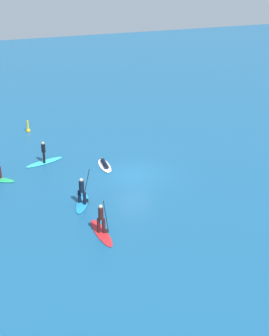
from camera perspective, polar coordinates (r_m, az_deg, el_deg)
ground_plane at (r=34.57m, az=0.00°, el=-0.76°), size 120.00×120.00×0.00m
surfer_on_blue_board at (r=30.58m, az=-6.08°, el=-3.41°), size 1.71×2.59×2.35m
surfer_on_teal_board at (r=36.98m, az=-10.42°, el=1.14°), size 3.13×1.68×1.65m
surfer_on_red_board at (r=27.50m, az=-3.86°, el=-6.76°), size 0.76×3.14×2.12m
surfer_on_white_board at (r=35.90m, az=-3.48°, el=0.39°), size 1.00×2.62×0.38m
marker_buoy at (r=43.69m, az=-12.20°, el=4.42°), size 0.36×0.36×1.10m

